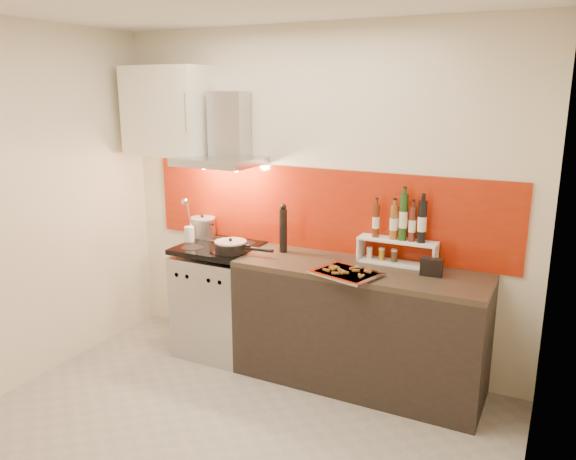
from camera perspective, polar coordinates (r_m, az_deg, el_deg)
The scene contains 16 objects.
floor at distance 3.73m, azimuth -7.07°, elevation -20.76°, with size 3.40×3.40×0.00m, color #9E9991.
back_wall at distance 4.37m, azimuth 2.68°, elevation 3.20°, with size 3.40×0.02×2.60m, color silver.
left_wall at distance 4.35m, azimuth -26.58°, elevation 1.66°, with size 0.02×2.80×2.60m, color silver.
right_wall at distance 2.65m, azimuth 24.37°, elevation -5.43°, with size 0.02×2.80×2.60m, color silver.
backsplash at distance 4.35m, azimuth 3.20°, elevation 2.08°, with size 3.00×0.02×0.64m, color #A01508.
range_stove at distance 4.68m, azimuth -6.91°, elevation -7.10°, with size 0.60×0.60×0.91m.
counter at distance 4.18m, azimuth 7.17°, elevation -9.67°, with size 1.80×0.60×0.90m.
range_hood at distance 4.50m, azimuth -6.39°, elevation 9.15°, with size 0.62×0.50×0.61m.
upper_cabinet at distance 4.80m, azimuth -12.17°, elevation 11.72°, with size 0.70×0.35×0.72m, color white.
stock_pot at distance 4.81m, azimuth -8.67°, elevation 0.32°, with size 0.22×0.22×0.19m.
saute_pan at distance 4.32m, azimuth -5.75°, elevation -1.69°, with size 0.48×0.25×0.11m.
utensil_jar at distance 4.65m, azimuth -10.06°, elevation 0.07°, with size 0.08×0.12×0.38m.
pepper_mill at distance 4.31m, azimuth -0.49°, elevation 0.11°, with size 0.06×0.06×0.38m.
step_shelf at distance 4.07m, azimuth 11.29°, elevation -0.57°, with size 0.57×0.16×0.52m.
caddy_box at distance 3.91m, azimuth 14.36°, elevation -3.68°, with size 0.15×0.06×0.12m, color black.
baking_tray at distance 3.83m, azimuth 5.95°, elevation -4.38°, with size 0.50×0.43×0.03m.
Camera 1 is at (1.75, -2.51, 2.13)m, focal length 35.00 mm.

